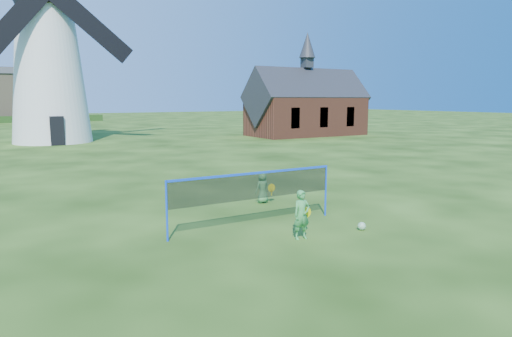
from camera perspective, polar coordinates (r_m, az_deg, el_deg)
The scene contains 7 objects.
ground at distance 12.90m, azimuth 0.35°, elevation -6.96°, with size 220.00×220.00×0.00m, color black.
windmill at distance 40.43m, azimuth -24.96°, elevation 12.15°, with size 12.41×6.10×17.99m.
chapel at distance 44.34m, azimuth 6.44°, elevation 7.82°, with size 11.65×5.65×9.85m.
badminton_net at distance 12.23m, azimuth -0.22°, elevation -2.35°, with size 5.05×0.05×1.55m.
player_girl at distance 11.38m, azimuth 5.86°, elevation -5.89°, with size 0.66×0.36×1.26m.
player_boy at distance 15.26m, azimuth 0.86°, elevation -2.46°, with size 0.63×0.42×1.05m.
play_ball at distance 12.53m, azimuth 13.33°, elevation -7.16°, with size 0.22×0.22×0.22m, color green.
Camera 1 is at (-6.32, -10.69, 3.51)m, focal length 31.36 mm.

